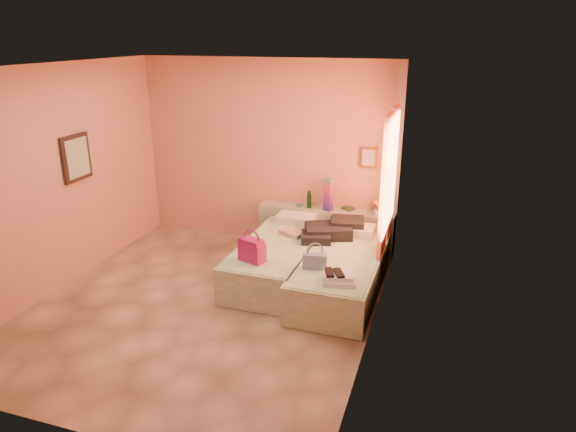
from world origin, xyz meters
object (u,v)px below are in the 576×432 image
at_px(blue_handbag, 315,261).
at_px(towel_stack, 339,278).
at_px(magenta_handbag, 252,250).
at_px(headboard_ledge, 326,229).
at_px(bed_left, 279,260).
at_px(bed_right, 341,275).
at_px(green_book, 348,209).
at_px(water_bottle, 309,200).
at_px(flower_vase, 379,206).

bearing_deg(blue_handbag, towel_stack, -47.06).
distance_m(magenta_handbag, blue_handbag, 0.78).
relative_size(headboard_ledge, towel_stack, 5.86).
distance_m(bed_left, blue_handbag, 0.96).
bearing_deg(headboard_ledge, blue_handbag, -80.62).
distance_m(headboard_ledge, bed_right, 1.41).
bearing_deg(headboard_ledge, bed_right, -68.03).
bearing_deg(green_book, bed_left, -96.13).
bearing_deg(bed_left, headboard_ledge, 71.87).
distance_m(water_bottle, green_book, 0.59).
distance_m(magenta_handbag, towel_stack, 1.16).
bearing_deg(flower_vase, bed_right, -102.01).
height_order(headboard_ledge, bed_right, headboard_ledge).
distance_m(bed_left, magenta_handbag, 0.77).
bearing_deg(blue_handbag, water_bottle, 97.47).
bearing_deg(flower_vase, magenta_handbag, -127.46).
height_order(bed_right, magenta_handbag, magenta_handbag).
xyz_separation_m(blue_handbag, towel_stack, (0.35, -0.26, -0.04)).
relative_size(bed_right, towel_stack, 5.71).
xyz_separation_m(bed_left, green_book, (0.69, 1.17, 0.41)).
distance_m(bed_left, water_bottle, 1.20).
height_order(headboard_ledge, green_book, green_book).
xyz_separation_m(water_bottle, blue_handbag, (0.54, -1.68, -0.18)).
xyz_separation_m(green_book, blue_handbag, (-0.03, -1.78, -0.07)).
height_order(magenta_handbag, blue_handbag, magenta_handbag).
bearing_deg(water_bottle, headboard_ledge, 7.77).
xyz_separation_m(bed_right, water_bottle, (-0.78, 1.27, 0.53)).
height_order(bed_left, towel_stack, towel_stack).
bearing_deg(green_book, headboard_ledge, -144.10).
bearing_deg(towel_stack, green_book, 98.93).
relative_size(bed_left, flower_vase, 6.96).
height_order(water_bottle, magenta_handbag, water_bottle).
bearing_deg(green_book, blue_handbag, -66.64).
distance_m(green_book, magenta_handbag, 1.99).
bearing_deg(magenta_handbag, flower_vase, 71.05).
bearing_deg(blue_handbag, bed_left, 126.99).
bearing_deg(bed_left, water_bottle, 84.28).
xyz_separation_m(bed_right, green_book, (-0.21, 1.37, 0.41)).
xyz_separation_m(bed_right, towel_stack, (0.11, -0.68, 0.30)).
relative_size(bed_right, blue_handbag, 7.06).
bearing_deg(water_bottle, bed_right, -58.33).
bearing_deg(flower_vase, bed_left, -138.42).
height_order(bed_right, green_book, green_book).
relative_size(blue_handbag, towel_stack, 0.81).
bearing_deg(bed_right, green_book, 99.27).
bearing_deg(green_book, flower_vase, 7.66).
relative_size(headboard_ledge, blue_handbag, 7.24).
height_order(headboard_ledge, towel_stack, headboard_ledge).
relative_size(green_book, blue_handbag, 0.63).
height_order(flower_vase, magenta_handbag, flower_vase).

